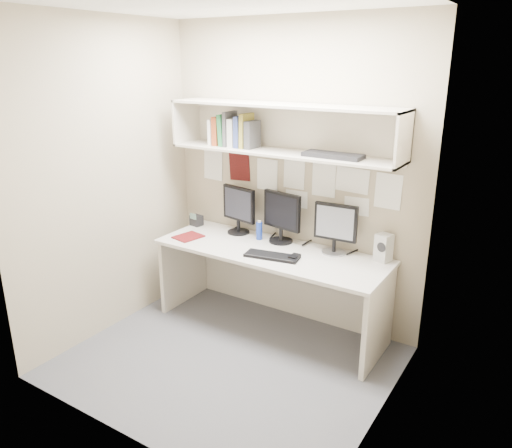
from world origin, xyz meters
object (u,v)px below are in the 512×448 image
Objects in this scene: maroon_notebook at (188,237)px; desk at (271,289)px; monitor_left at (239,208)px; monitor_right at (335,226)px; speaker at (384,248)px; desk_phone at (196,220)px; monitor_center at (282,215)px; keyboard at (272,256)px.

desk is at bearing 21.82° from maroon_notebook.
monitor_right is at bearing 10.91° from monitor_left.
speaker reaches higher than desk_phone.
desk_phone is (-1.82, -0.09, -0.06)m from speaker.
monitor_center reaches higher than desk_phone.
monitor_center is 1.06× the size of monitor_right.
monitor_left is at bearing 155.26° from desk.
monitor_right is at bearing 9.97° from monitor_center.
monitor_center is at bearing 97.74° from keyboard.
desk_phone is at bearing -167.05° from monitor_center.
monitor_left is at bearing -170.05° from monitor_center.
desk_phone is (-0.94, 0.17, 0.42)m from desk.
desk_phone is at bearing 152.46° from keyboard.
monitor_center is 0.87m from maroon_notebook.
speaker is (0.40, 0.05, -0.12)m from monitor_right.
maroon_notebook is (-0.78, -0.14, 0.37)m from desk.
monitor_left is 0.98× the size of keyboard.
desk_phone is (-0.46, -0.05, -0.19)m from monitor_left.
keyboard is at bearing -21.58° from monitor_left.
maroon_notebook is at bearing -168.20° from monitor_right.
desk is 1.04m from desk_phone.
desk_phone reaches higher than keyboard.
monitor_center reaches higher than desk.
monitor_center is at bearing -160.85° from speaker.
desk_phone is at bearing 128.45° from maroon_notebook.
speaker is at bearing 17.20° from keyboard.
monitor_left is 1.94× the size of speaker.
keyboard is at bearing -56.52° from desk.
desk is 4.63× the size of monitor_left.
speaker is at bearing 2.62° from monitor_right.
monitor_right is at bearing 27.63° from maroon_notebook.
maroon_notebook is at bearing -169.97° from desk.
monitor_left is 0.95m from monitor_right.
keyboard is at bearing -8.25° from desk_phone.
maroon_notebook is at bearing 169.04° from keyboard.
desk_phone is at bearing -160.83° from speaker.
keyboard is at bearing -61.73° from monitor_center.
monitor_right reaches higher than desk.
monitor_right is 1.43m from desk_phone.
maroon_notebook is at bearing -150.11° from speaker.
desk is 0.88m from maroon_notebook.
monitor_center is at bearing 11.72° from desk_phone.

